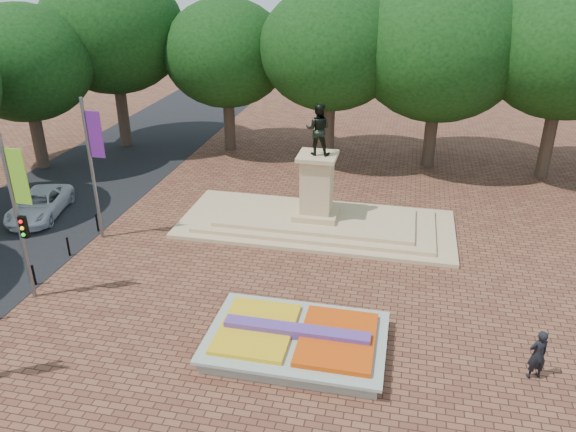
{
  "coord_description": "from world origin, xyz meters",
  "views": [
    {
      "loc": [
        4.15,
        -17.86,
        12.76
      ],
      "look_at": [
        -0.67,
        4.27,
        2.2
      ],
      "focal_mm": 35.0,
      "sensor_mm": 36.0,
      "label": 1
    }
  ],
  "objects_px": {
    "flower_bed": "(297,340)",
    "monument": "(316,210)",
    "van": "(39,204)",
    "pedestrian": "(538,354)"
  },
  "relations": [
    {
      "from": "monument",
      "to": "van",
      "type": "distance_m",
      "value": 14.78
    },
    {
      "from": "flower_bed",
      "to": "pedestrian",
      "type": "height_order",
      "value": "pedestrian"
    },
    {
      "from": "monument",
      "to": "pedestrian",
      "type": "relative_size",
      "value": 7.62
    },
    {
      "from": "monument",
      "to": "van",
      "type": "xyz_separation_m",
      "value": [
        -14.65,
        -1.94,
        -0.2
      ]
    },
    {
      "from": "flower_bed",
      "to": "monument",
      "type": "xyz_separation_m",
      "value": [
        -1.03,
        10.0,
        0.5
      ]
    },
    {
      "from": "monument",
      "to": "flower_bed",
      "type": "bearing_deg",
      "value": -84.13
    },
    {
      "from": "flower_bed",
      "to": "pedestrian",
      "type": "relative_size",
      "value": 3.43
    },
    {
      "from": "flower_bed",
      "to": "pedestrian",
      "type": "distance_m",
      "value": 7.99
    },
    {
      "from": "flower_bed",
      "to": "monument",
      "type": "relative_size",
      "value": 0.45
    },
    {
      "from": "monument",
      "to": "pedestrian",
      "type": "bearing_deg",
      "value": -47.37
    }
  ]
}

